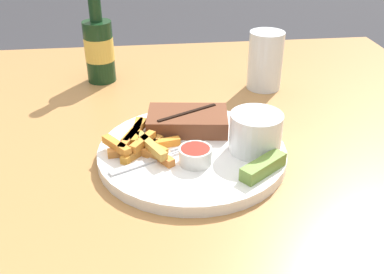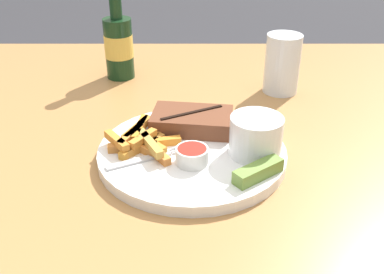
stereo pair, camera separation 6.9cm
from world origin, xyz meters
TOP-DOWN VIEW (x-y plane):
  - dining_table at (0.00, 0.00)m, footprint 1.12×1.15m
  - dinner_plate at (0.00, 0.00)m, footprint 0.29×0.29m
  - steak_portion at (-0.00, 0.06)m, footprint 0.14×0.10m
  - fries_pile at (-0.08, 0.01)m, footprint 0.12×0.13m
  - coleslaw_cup at (0.10, -0.02)m, footprint 0.08×0.08m
  - dipping_sauce_cup at (0.00, -0.04)m, footprint 0.05×0.05m
  - pickle_spear at (0.09, -0.08)m, footprint 0.08×0.07m
  - fork_utensil at (-0.07, -0.03)m, footprint 0.13×0.07m
  - beer_bottle at (-0.16, 0.34)m, footprint 0.06×0.06m
  - drinking_glass at (0.18, 0.26)m, footprint 0.07×0.07m

SIDE VIEW (x-z plane):
  - dining_table at x=0.00m, z-range 0.29..1.01m
  - dinner_plate at x=0.00m, z-range 0.73..0.75m
  - fork_utensil at x=-0.07m, z-range 0.75..0.75m
  - pickle_spear at x=0.09m, z-range 0.75..0.77m
  - fries_pile at x=-0.08m, z-range 0.75..0.77m
  - dipping_sauce_cup at x=0.00m, z-range 0.75..0.77m
  - steak_portion at x=0.00m, z-range 0.75..0.78m
  - coleslaw_cup at x=0.10m, z-range 0.75..0.81m
  - drinking_glass at x=0.18m, z-range 0.73..0.85m
  - beer_bottle at x=-0.16m, z-range 0.70..0.91m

